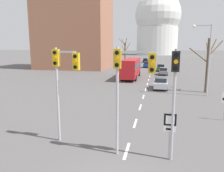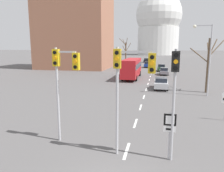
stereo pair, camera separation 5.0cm
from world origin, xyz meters
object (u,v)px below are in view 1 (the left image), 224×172
object	(u,v)px
sedan_mid_centre	(151,61)
city_bus	(131,67)
route_sign_post	(170,128)
sedan_far_right	(160,83)
street_lamp_right	(206,53)
sedan_distant_centre	(147,64)
traffic_signal_near_right	(174,85)
sedan_far_left	(146,60)
sedan_near_left	(161,68)
sedan_near_right	(163,71)
traffic_signal_centre_tall	(129,75)
traffic_signal_near_left	(63,72)

from	to	relation	value
sedan_mid_centre	city_bus	xyz separation A→B (m)	(-2.17, -39.96, 1.23)
route_sign_post	sedan_far_right	xyz separation A→B (m)	(-0.27, 19.30, -0.87)
street_lamp_right	sedan_distant_centre	world-z (taller)	street_lamp_right
traffic_signal_near_right	sedan_far_left	distance (m)	72.41
street_lamp_right	sedan_near_left	bearing A→B (deg)	100.15
sedan_near_right	sedan_far_right	xyz separation A→B (m)	(-0.68, -15.89, 0.03)
traffic_signal_centre_tall	route_sign_post	bearing A→B (deg)	-1.09
sedan_mid_centre	sedan_far_left	xyz separation A→B (m)	(-2.08, 3.47, -0.05)
sedan_near_left	sedan_distant_centre	distance (m)	9.69
traffic_signal_near_left	sedan_distant_centre	size ratio (longest dim) A/B	1.41
sedan_near_left	city_bus	world-z (taller)	city_bus
traffic_signal_centre_tall	traffic_signal_near_left	world-z (taller)	traffic_signal_centre_tall
city_bus	sedan_far_left	bearing A→B (deg)	89.87
traffic_signal_near_right	sedan_mid_centre	bearing A→B (deg)	92.83
sedan_near_left	city_bus	xyz separation A→B (m)	(-5.39, -13.37, 1.21)
street_lamp_right	traffic_signal_near_left	bearing A→B (deg)	-125.08
city_bus	route_sign_post	bearing A→B (deg)	-79.25
sedan_far_right	traffic_signal_near_right	bearing A→B (deg)	-88.84
traffic_signal_near_left	sedan_near_left	distance (m)	41.63
street_lamp_right	sedan_near_right	xyz separation A→B (m)	(-4.19, 19.15, -4.20)
sedan_far_left	city_bus	distance (m)	43.45
traffic_signal_near_right	traffic_signal_near_left	world-z (taller)	traffic_signal_near_left
sedan_distant_centre	street_lamp_right	bearing A→B (deg)	-76.57
traffic_signal_near_right	traffic_signal_centre_tall	world-z (taller)	traffic_signal_centre_tall
traffic_signal_near_right	sedan_mid_centre	xyz separation A→B (m)	(-3.39, 68.66, -3.00)
route_sign_post	sedan_far_left	bearing A→B (deg)	94.24
traffic_signal_near_right	sedan_far_left	world-z (taller)	traffic_signal_near_right
traffic_signal_near_left	sedan_far_left	size ratio (longest dim) A/B	1.41
route_sign_post	sedan_far_right	size ratio (longest dim) A/B	0.57
sedan_near_left	sedan_far_right	bearing A→B (deg)	-90.53
sedan_far_left	sedan_distant_centre	world-z (taller)	sedan_distant_centre
traffic_signal_centre_tall	street_lamp_right	size ratio (longest dim) A/B	0.70
route_sign_post	city_bus	distance (m)	29.21
route_sign_post	sedan_mid_centre	distance (m)	68.74
route_sign_post	city_bus	world-z (taller)	city_bus
street_lamp_right	sedan_far_right	xyz separation A→B (m)	(-4.87, 3.26, -4.17)
traffic_signal_near_right	sedan_near_right	distance (m)	35.34
traffic_signal_near_left	route_sign_post	bearing A→B (deg)	-9.39
route_sign_post	sedan_near_right	xyz separation A→B (m)	(0.41, 35.20, -0.90)
sedan_near_left	street_lamp_right	bearing A→B (deg)	-79.85
sedan_near_right	sedan_far_right	size ratio (longest dim) A/B	0.99
sedan_far_right	sedan_near_left	bearing A→B (deg)	89.47
route_sign_post	sedan_near_left	bearing A→B (deg)	90.08
traffic_signal_near_right	sedan_near_right	xyz separation A→B (m)	(0.29, 35.20, -3.06)
traffic_signal_near_left	sedan_far_left	distance (m)	71.23
sedan_far_left	traffic_signal_near_left	bearing A→B (deg)	-90.51
sedan_near_right	sedan_mid_centre	world-z (taller)	sedan_mid_centre
route_sign_post	sedan_far_left	size ratio (longest dim) A/B	0.62
traffic_signal_near_left	street_lamp_right	xyz separation A→B (m)	(10.58, 15.06, 0.75)
street_lamp_right	city_bus	size ratio (longest dim) A/B	0.75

